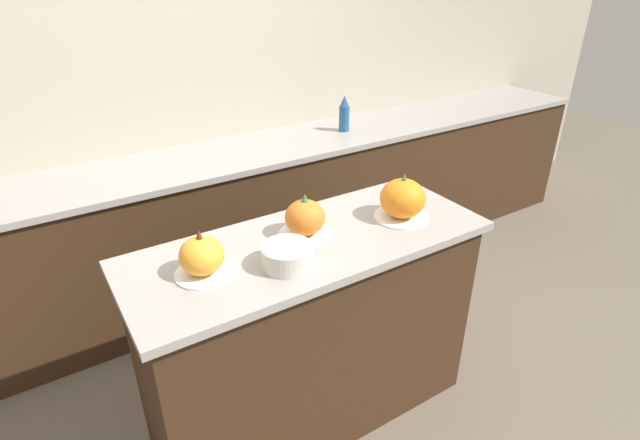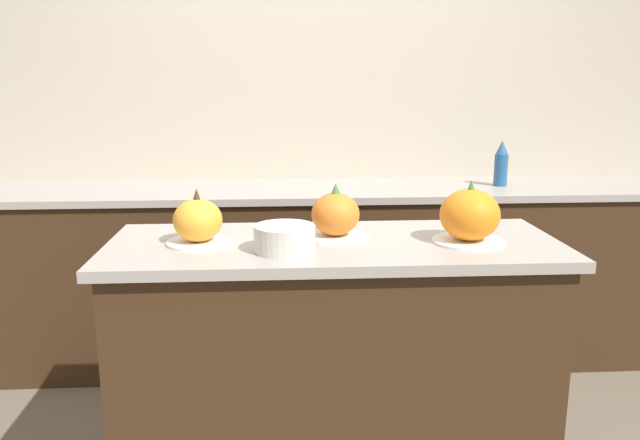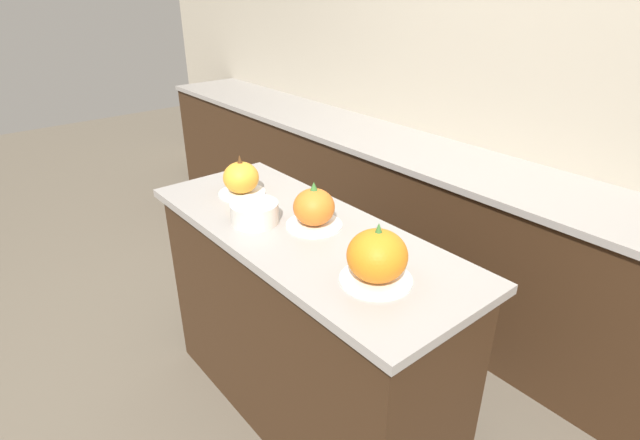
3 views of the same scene
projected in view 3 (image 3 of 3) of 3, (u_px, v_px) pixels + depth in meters
The scene contains 8 objects.
ground_plane at pixel (306, 408), 2.36m from camera, with size 12.00×12.00×0.00m, color #665B4C.
wall_back at pixel (523, 98), 2.66m from camera, with size 8.00×0.06×2.50m.
kitchen_island at pixel (304, 326), 2.15m from camera, with size 1.49×0.58×0.96m.
back_counter at pixel (466, 245), 2.82m from camera, with size 6.00×0.60×0.94m.
pumpkin_cake_left at pixel (242, 179), 2.22m from camera, with size 0.21×0.21×0.18m.
pumpkin_cake_center at pixel (314, 209), 1.93m from camera, with size 0.22×0.22×0.19m.
pumpkin_cake_right at pixel (377, 257), 1.57m from camera, with size 0.24×0.24×0.21m.
mixing_bowl at pixel (255, 213), 1.97m from camera, with size 0.19×0.19×0.08m.
Camera 3 is at (1.37, -1.04, 1.84)m, focal length 28.00 mm.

